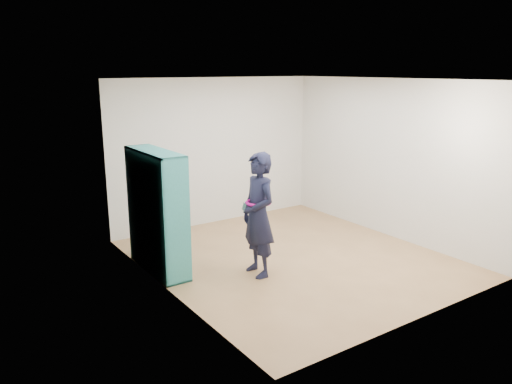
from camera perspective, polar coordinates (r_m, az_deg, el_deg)
floor at (r=7.51m, az=4.25°, el=-7.55°), size 4.50×4.50×0.00m
ceiling at (r=6.99m, az=4.64°, el=12.69°), size 4.50×4.50×0.00m
wall_left at (r=6.12m, az=-10.35°, el=0.01°), size 0.02×4.50×2.60m
wall_right at (r=8.52m, az=15.01°, el=3.69°), size 0.02×4.50×2.60m
wall_back at (r=8.97m, az=-4.62°, el=4.63°), size 4.00×0.02×2.60m
wall_front at (r=5.62m, az=18.94°, el=-1.78°), size 4.00×0.02×2.60m
bookshelf at (r=6.95m, az=-11.40°, el=-2.47°), size 0.37×1.27×1.69m
person at (r=6.67m, az=0.27°, el=-2.62°), size 0.45×0.64×1.69m
smartphone at (r=6.64m, az=-1.33°, el=-1.70°), size 0.01×0.11×0.14m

